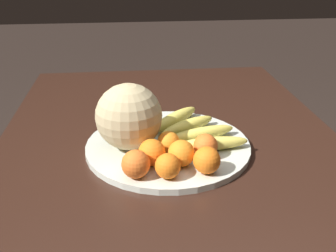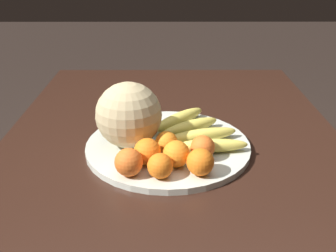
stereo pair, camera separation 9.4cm
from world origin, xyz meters
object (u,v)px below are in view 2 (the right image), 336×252
Objects in this scene: orange_front_right at (176,154)px; orange_side_extra at (160,166)px; fruit_bowl at (168,146)px; banana_bunch at (193,131)px; orange_back_right at (129,162)px; orange_front_left at (200,162)px; orange_mid_center at (166,142)px; melon at (129,115)px; kitchen_table at (173,186)px; orange_back_left at (147,152)px; orange_top_small at (203,148)px.

orange_side_extra is (-0.05, 0.04, -0.00)m from orange_front_right.
fruit_bowl is 0.08m from banana_bunch.
orange_back_right is at bearing 150.13° from fruit_bowl.
orange_front_right is (0.04, 0.05, 0.00)m from orange_front_left.
fruit_bowl is 7.60× the size of orange_mid_center.
orange_front_right is (-0.11, -0.12, -0.05)m from melon.
banana_bunch is 4.16× the size of orange_back_right.
orange_front_left is 0.13m from orange_mid_center.
orange_side_extra is at bearing 97.73° from orange_front_left.
orange_front_left reaches higher than fruit_bowl.
orange_side_extra is at bearing -152.67° from melon.
fruit_bowl reaches higher than kitchen_table.
orange_side_extra reaches higher than banana_bunch.
melon reaches higher than orange_back_right.
kitchen_table is 8.94× the size of melon.
orange_back_left reaches higher than orange_top_small.
orange_mid_center is (-0.05, 0.00, 0.04)m from fruit_bowl.
banana_bunch is 4.52× the size of orange_top_small.
orange_front_left is (-0.11, -0.06, 0.14)m from kitchen_table.
melon reaches higher than orange_top_small.
orange_back_left is (0.05, 0.12, 0.00)m from orange_front_left.
orange_back_right is at bearing 141.39° from orange_back_left.
kitchen_table is 5.58× the size of banana_bunch.
banana_bunch is at bearing -39.72° from orange_back_left.
orange_side_extra is (-0.06, -0.03, -0.00)m from orange_back_left.
fruit_bowl is at bearing 25.32° from orange_front_left.
orange_mid_center is (-0.01, 0.02, 0.14)m from kitchen_table.
orange_back_left is at bearing 100.44° from orange_top_small.
orange_back_left is 1.00× the size of orange_back_right.
orange_front_left is at bearing -151.78° from kitchen_table.
orange_back_right reaches higher than orange_mid_center.
melon is 0.16m from orange_back_right.
banana_bunch reaches higher than fruit_bowl.
kitchen_table is 0.16m from banana_bunch.
orange_mid_center is at bearing -6.92° from orange_side_extra.
fruit_bowl is at bearing -6.23° from orange_side_extra.
orange_front_right is 0.12m from orange_back_right.
orange_back_right is (-0.04, 0.11, 0.00)m from orange_front_right.
melon is 2.90× the size of orange_side_extra.
orange_back_left reaches higher than fruit_bowl.
orange_front_left is at bearing -143.26° from orange_mid_center.
orange_top_small is at bearing -111.78° from melon.
melon is at bearing 169.73° from banana_bunch.
banana_bunch reaches higher than kitchen_table.
kitchen_table is at bearing 4.30° from orange_front_right.
kitchen_table is 0.21m from orange_back_right.
melon is at bearing 4.21° from orange_back_right.
orange_side_extra is at bearing 173.77° from fruit_bowl.
orange_back_left is at bearing 27.55° from orange_side_extra.
orange_front_right reaches higher than orange_top_small.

